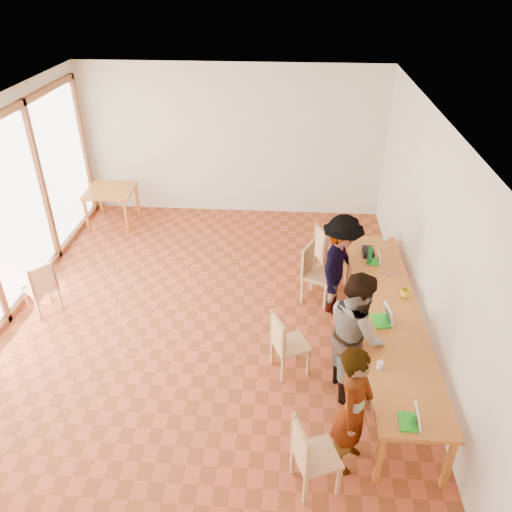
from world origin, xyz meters
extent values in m
plane|color=#AB4829|center=(0.00, 0.00, 0.00)|extent=(8.00, 8.00, 0.00)
cube|color=beige|center=(0.00, 4.00, 1.50)|extent=(6.00, 0.10, 3.00)
cube|color=beige|center=(3.00, 0.00, 1.50)|extent=(0.10, 8.00, 3.00)
cube|color=white|center=(0.00, 0.00, 3.02)|extent=(6.00, 8.00, 0.04)
cube|color=#C97A2C|center=(2.50, -0.33, 0.72)|extent=(0.80, 4.00, 0.05)
cube|color=#C97A2C|center=(2.16, -2.27, 0.35)|extent=(0.06, 0.06, 0.70)
cube|color=#C97A2C|center=(2.16, 1.61, 0.35)|extent=(0.06, 0.06, 0.70)
cube|color=#C97A2C|center=(2.84, -2.27, 0.35)|extent=(0.06, 0.06, 0.70)
cube|color=#C97A2C|center=(2.84, 1.61, 0.35)|extent=(0.06, 0.06, 0.70)
cube|color=#C97A2C|center=(-2.34, 3.20, 0.72)|extent=(0.90, 0.90, 0.05)
cube|color=#C97A2C|center=(-2.73, 2.81, 0.35)|extent=(0.05, 0.05, 0.70)
cube|color=#C97A2C|center=(-2.73, 3.59, 0.35)|extent=(0.05, 0.05, 0.70)
cube|color=#C97A2C|center=(-1.95, 2.81, 0.35)|extent=(0.05, 0.05, 0.70)
cube|color=#C97A2C|center=(-1.95, 3.59, 0.35)|extent=(0.05, 0.05, 0.70)
cube|color=tan|center=(1.53, -2.33, 0.42)|extent=(0.54, 0.54, 0.04)
cube|color=tan|center=(1.35, -2.40, 0.66)|extent=(0.18, 0.40, 0.43)
cube|color=tan|center=(1.25, -0.70, 0.42)|extent=(0.55, 0.55, 0.04)
cube|color=tan|center=(1.08, -0.78, 0.66)|extent=(0.21, 0.39, 0.43)
cube|color=tan|center=(1.66, 0.89, 0.45)|extent=(0.58, 0.58, 0.04)
cube|color=tan|center=(1.48, 0.97, 0.70)|extent=(0.22, 0.42, 0.46)
cube|color=tan|center=(1.89, 1.44, 0.48)|extent=(0.60, 0.60, 0.04)
cube|color=tan|center=(1.69, 1.37, 0.74)|extent=(0.20, 0.45, 0.49)
cube|color=tan|center=(-2.50, 0.31, 0.42)|extent=(0.57, 0.57, 0.04)
cube|color=tan|center=(-2.35, 0.20, 0.65)|extent=(0.28, 0.35, 0.43)
imported|color=gray|center=(1.88, -2.03, 0.77)|extent=(0.57, 0.67, 1.55)
imported|color=gray|center=(2.01, -0.92, 0.84)|extent=(0.77, 0.91, 1.68)
imported|color=gray|center=(1.94, 0.64, 0.80)|extent=(0.92, 1.17, 1.60)
cube|color=green|center=(2.40, -2.13, 0.76)|extent=(0.18, 0.25, 0.02)
cube|color=white|center=(2.49, -2.14, 0.85)|extent=(0.08, 0.22, 0.20)
cube|color=green|center=(2.35, -0.57, 0.76)|extent=(0.24, 0.31, 0.03)
cube|color=white|center=(2.45, -0.55, 0.86)|extent=(0.12, 0.26, 0.23)
cube|color=green|center=(2.45, 0.85, 0.76)|extent=(0.15, 0.21, 0.02)
cube|color=white|center=(2.53, 0.85, 0.84)|extent=(0.06, 0.19, 0.18)
imported|color=yellow|center=(2.76, -0.01, 0.80)|extent=(0.18, 0.18, 0.11)
cylinder|color=#10692E|center=(2.38, 0.80, 0.89)|extent=(0.07, 0.07, 0.28)
cylinder|color=silver|center=(2.23, -1.39, 0.80)|extent=(0.07, 0.07, 0.09)
cylinder|color=white|center=(2.73, 1.51, 0.78)|extent=(0.08, 0.08, 0.06)
cube|color=#C7417D|center=(2.63, 0.55, 0.76)|extent=(0.05, 0.10, 0.01)
cube|color=black|center=(2.40, 1.07, 0.80)|extent=(0.16, 0.26, 0.09)
camera|label=1|loc=(1.16, -5.56, 4.69)|focal=35.00mm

